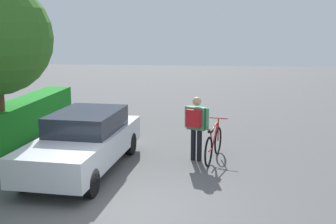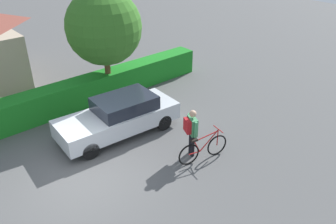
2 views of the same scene
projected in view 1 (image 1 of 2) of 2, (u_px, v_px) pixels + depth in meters
The scene contains 4 objects.
ground_plane at pixel (123, 214), 7.79m from camera, with size 60.00×60.00×0.00m, color #525252.
parked_car_near at pixel (84, 141), 10.05m from camera, with size 4.43×1.95×1.39m.
bicycle at pixel (213, 145), 10.85m from camera, with size 1.79×0.58×1.00m.
person_rider at pixel (196, 123), 10.67m from camera, with size 0.48×0.62×1.65m.
Camera 1 is at (-7.12, -1.66, 3.38)m, focal length 45.31 mm.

